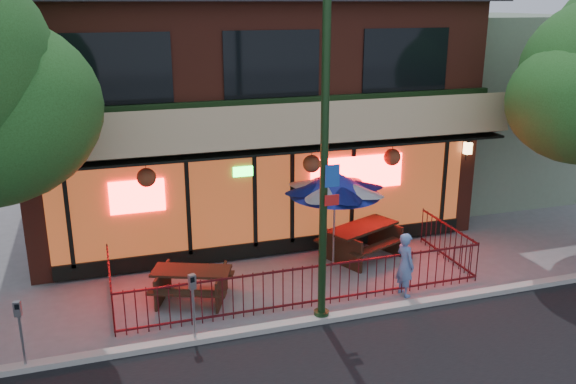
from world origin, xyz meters
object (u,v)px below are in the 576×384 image
Objects in this scene: picnic_table_right at (362,237)px; pedestrian at (405,264)px; patio_umbrella at (335,183)px; picnic_table_left at (192,280)px; parking_meter_far at (20,324)px; parking_meter_near at (193,297)px; street_light at (324,177)px.

picnic_table_right is 1.63× the size of pedestrian.
patio_umbrella is at bearing -159.99° from picnic_table_right.
parking_meter_far reaches higher than picnic_table_left.
patio_umbrella is 1.86× the size of parking_meter_far.
picnic_table_left is 4.83m from pedestrian.
parking_meter_far is at bearing 180.00° from parking_meter_near.
picnic_table_right is at bearing 13.05° from picnic_table_left.
street_light reaches higher than picnic_table_left.
parking_meter_far is (-7.99, -2.88, 0.37)m from picnic_table_right.
parking_meter_far is at bearing 85.87° from pedestrian.
picnic_table_left is 1.39× the size of pedestrian.
street_light is at bearing -127.82° from picnic_table_right.
street_light is 2.85× the size of picnic_table_right.
picnic_table_left is 0.81× the size of patio_umbrella.
picnic_table_right is 8.50m from parking_meter_far.
patio_umbrella is at bearing 11.25° from picnic_table_left.
picnic_table_right is 2.31m from pedestrian.
patio_umbrella reaches higher than parking_meter_far.
pedestrian reaches higher than picnic_table_right.
street_light is 4.79× the size of parking_meter_near.
street_light is at bearing -116.93° from patio_umbrella.
picnic_table_right is at bearing 19.82° from parking_meter_far.
patio_umbrella is at bearing 17.59° from pedestrian.
patio_umbrella is 4.86m from parking_meter_near.
pedestrian is at bearing -89.28° from picnic_table_right.
pedestrian is (0.03, -2.30, 0.19)m from picnic_table_right.
patio_umbrella is (1.25, 2.47, -0.95)m from street_light.
parking_meter_far reaches higher than picnic_table_right.
patio_umbrella is 2.62m from pedestrian.
parking_meter_near is 1.05× the size of parking_meter_far.
picnic_table_left is 1.89m from parking_meter_near.
parking_meter_near reaches higher than picnic_table_right.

